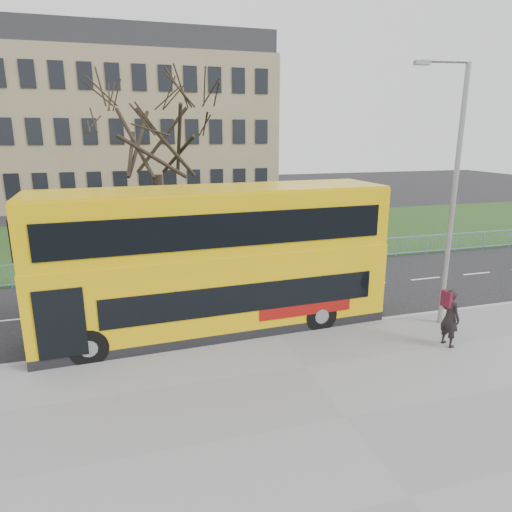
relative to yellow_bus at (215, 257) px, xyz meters
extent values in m
plane|color=black|center=(1.95, 0.51, -2.69)|extent=(120.00, 120.00, 0.00)
cube|color=slate|center=(1.95, -6.24, -2.63)|extent=(80.00, 10.50, 0.12)
cube|color=gray|center=(1.95, -1.04, -2.62)|extent=(80.00, 0.20, 0.14)
cube|color=#1E3C16|center=(1.95, 14.81, -2.65)|extent=(80.00, 15.40, 0.08)
cube|color=#8D7859|center=(-3.05, 35.51, 4.31)|extent=(30.00, 15.00, 14.00)
cube|color=#EAB709|center=(0.00, 0.01, -1.16)|extent=(12.07, 3.40, 2.22)
cube|color=#EAB709|center=(0.00, 0.01, 0.14)|extent=(12.07, 3.40, 0.38)
cube|color=#EAB709|center=(0.00, 0.01, 1.33)|extent=(12.01, 3.34, 1.99)
cube|color=black|center=(0.75, -1.38, -1.08)|extent=(9.21, 0.47, 0.97)
cube|color=black|center=(0.07, -1.40, 1.23)|extent=(10.99, 0.55, 1.08)
cylinder|color=black|center=(-4.20, -1.47, -2.09)|extent=(1.20, 0.37, 1.18)
cylinder|color=black|center=(3.53, -1.11, -2.09)|extent=(1.20, 0.37, 1.18)
imported|color=black|center=(6.96, -3.57, -1.60)|extent=(0.56, 0.77, 1.94)
cylinder|color=gray|center=(7.95, -1.93, 1.88)|extent=(0.18, 0.18, 8.90)
cylinder|color=gray|center=(7.18, -1.80, 6.33)|extent=(1.55, 0.36, 0.11)
cube|color=gray|center=(6.41, -1.68, 6.27)|extent=(0.53, 0.28, 0.13)
camera|label=1|loc=(-2.86, -14.95, 4.13)|focal=32.00mm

